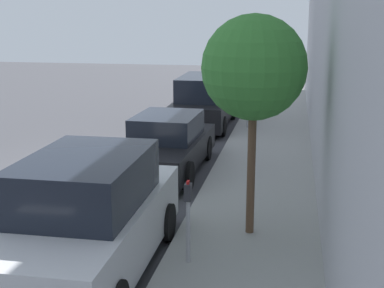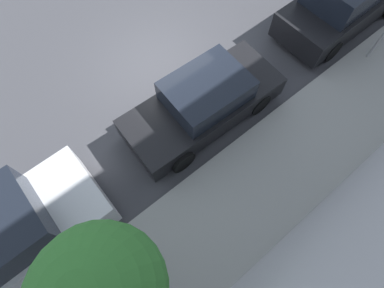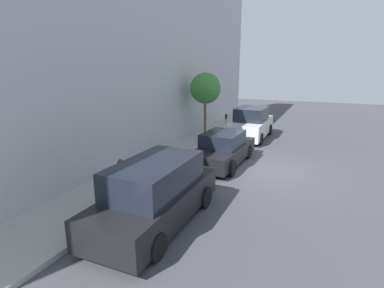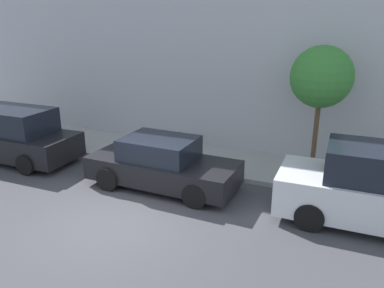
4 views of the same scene
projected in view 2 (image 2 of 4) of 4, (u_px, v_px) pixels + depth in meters
ground_plane at (158, 67)px, 9.51m from camera, size 60.00×60.00×0.00m
sidewalk at (266, 178)px, 7.86m from camera, size 2.63×32.00×0.15m
parked_sedan_second at (204, 102)px, 8.09m from camera, size 1.92×4.55×1.54m
parking_meter_far at (383, 35)px, 8.73m from camera, size 0.11×0.15×1.41m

